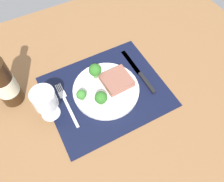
{
  "coord_description": "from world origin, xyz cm",
  "views": [
    {
      "loc": [
        -18.72,
        -40.04,
        68.94
      ],
      "look_at": [
        1.4,
        -1.93,
        1.9
      ],
      "focal_mm": 36.17,
      "sensor_mm": 36.0,
      "label": 1
    }
  ],
  "objects_px": {
    "plate": "(106,90)",
    "steak": "(117,80)",
    "knife": "(140,74)",
    "wine_bottle": "(3,82)",
    "wine_glass": "(45,100)",
    "fork": "(67,104)"
  },
  "relations": [
    {
      "from": "fork",
      "to": "wine_glass",
      "type": "xyz_separation_m",
      "value": [
        -0.06,
        -0.01,
        0.08
      ]
    },
    {
      "from": "steak",
      "to": "wine_bottle",
      "type": "height_order",
      "value": "wine_bottle"
    },
    {
      "from": "plate",
      "to": "knife",
      "type": "height_order",
      "value": "plate"
    },
    {
      "from": "knife",
      "to": "wine_bottle",
      "type": "height_order",
      "value": "wine_bottle"
    },
    {
      "from": "knife",
      "to": "plate",
      "type": "bearing_deg",
      "value": -177.55
    },
    {
      "from": "knife",
      "to": "fork",
      "type": "bearing_deg",
      "value": 178.67
    },
    {
      "from": "wine_glass",
      "to": "fork",
      "type": "bearing_deg",
      "value": 5.02
    },
    {
      "from": "plate",
      "to": "wine_bottle",
      "type": "distance_m",
      "value": 0.34
    },
    {
      "from": "steak",
      "to": "knife",
      "type": "bearing_deg",
      "value": -0.66
    },
    {
      "from": "plate",
      "to": "steak",
      "type": "relative_size",
      "value": 2.43
    },
    {
      "from": "plate",
      "to": "wine_bottle",
      "type": "relative_size",
      "value": 0.88
    },
    {
      "from": "steak",
      "to": "knife",
      "type": "xyz_separation_m",
      "value": [
        0.1,
        -0.0,
        -0.03
      ]
    },
    {
      "from": "steak",
      "to": "wine_glass",
      "type": "bearing_deg",
      "value": 179.46
    },
    {
      "from": "plate",
      "to": "steak",
      "type": "height_order",
      "value": "steak"
    },
    {
      "from": "plate",
      "to": "fork",
      "type": "distance_m",
      "value": 0.15
    },
    {
      "from": "plate",
      "to": "wine_bottle",
      "type": "bearing_deg",
      "value": 157.37
    },
    {
      "from": "plate",
      "to": "wine_glass",
      "type": "xyz_separation_m",
      "value": [
        -0.21,
        0.01,
        0.08
      ]
    },
    {
      "from": "knife",
      "to": "wine_glass",
      "type": "height_order",
      "value": "wine_glass"
    },
    {
      "from": "plate",
      "to": "knife",
      "type": "bearing_deg",
      "value": 2.04
    },
    {
      "from": "plate",
      "to": "fork",
      "type": "bearing_deg",
      "value": 174.44
    },
    {
      "from": "wine_glass",
      "to": "steak",
      "type": "bearing_deg",
      "value": -0.54
    },
    {
      "from": "fork",
      "to": "plate",
      "type": "bearing_deg",
      "value": -2.57
    }
  ]
}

